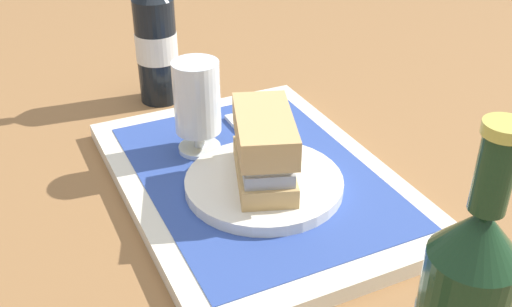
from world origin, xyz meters
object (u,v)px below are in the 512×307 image
object	(u,v)px
plate	(264,183)
sandwich	(264,146)
beer_glass	(197,103)
beer_bottle	(156,38)

from	to	relation	value
plate	sandwich	xyz separation A→B (m)	(0.00, -0.00, 0.05)
plate	beer_glass	size ratio (longest dim) A/B	1.52
beer_bottle	sandwich	bearing A→B (deg)	-175.65
sandwich	beer_bottle	size ratio (longest dim) A/B	0.54
sandwich	beer_bottle	bearing A→B (deg)	23.92
plate	beer_bottle	bearing A→B (deg)	4.12
beer_bottle	plate	bearing A→B (deg)	-175.88
beer_glass	sandwich	bearing A→B (deg)	-161.66
sandwich	beer_glass	world-z (taller)	beer_glass
beer_glass	beer_bottle	size ratio (longest dim) A/B	0.47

